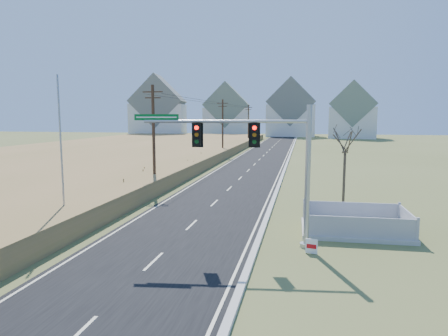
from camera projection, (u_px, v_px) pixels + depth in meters
ground at (169, 248)px, 19.28m from camera, size 260.00×260.00×0.00m
road at (266, 154)px, 67.90m from camera, size 8.00×180.00×0.06m
curb at (291, 154)px, 67.08m from camera, size 0.30×180.00×0.18m
reed_marsh at (108, 153)px, 62.76m from camera, size 38.00×110.00×1.30m
utility_pole_near at (154, 135)px, 34.53m from camera, size 1.80×0.26×9.00m
utility_pole_mid at (223, 127)px, 63.70m from camera, size 1.80×0.26×9.00m
utility_pole_far at (248, 123)px, 92.88m from camera, size 1.80×0.26×9.00m
condo_nw at (158, 112)px, 122.93m from camera, size 17.69×13.38×19.05m
condo_nnw at (227, 114)px, 126.91m from camera, size 14.93×11.17×17.03m
condo_n at (291, 112)px, 126.82m from camera, size 15.27×10.20×18.54m
condo_ne at (353, 115)px, 115.64m from camera, size 14.12×10.51×16.52m
traffic_signal_mast at (269, 160)px, 19.02m from camera, size 8.57×1.34×6.87m
fence_enclosure at (355, 227)px, 21.89m from camera, size 5.77×4.01×1.29m
open_sign at (311, 246)px, 18.41m from camera, size 0.55×0.16×0.69m
flagpole at (62, 168)px, 22.37m from camera, size 0.39×0.39×8.59m
bare_tree at (346, 138)px, 27.34m from camera, size 2.27×2.27×6.01m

